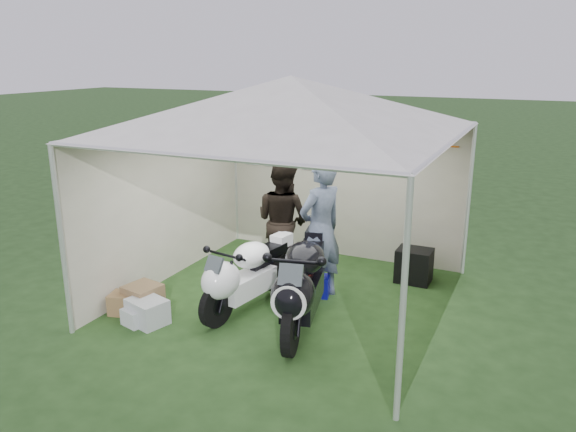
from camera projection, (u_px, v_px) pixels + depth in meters
name	position (u px, v px, depth m)	size (l,w,h in m)	color
ground	(290.00, 299.00, 7.74)	(80.00, 80.00, 0.00)	#1F3B17
canopy_tent	(292.00, 110.00, 7.06)	(5.66, 5.66, 3.00)	silver
motorcycle_white	(245.00, 274.00, 7.27)	(0.61, 1.86, 0.92)	black
motorcycle_black	(302.00, 282.00, 6.76)	(0.81, 2.17, 1.08)	black
paddock_stand	(315.00, 285.00, 7.83)	(0.40, 0.25, 0.30)	#1313D1
person_dark_jacket	(283.00, 220.00, 8.26)	(0.87, 0.68, 1.79)	black
person_blue_jacket	(321.00, 230.00, 7.57)	(0.71, 0.47, 1.95)	slate
equipment_box	(414.00, 265.00, 8.28)	(0.50, 0.40, 0.50)	black
crate_0	(148.00, 311.00, 7.01)	(0.47, 0.37, 0.32)	#B1B6BA
crate_1	(143.00, 299.00, 7.31)	(0.41, 0.41, 0.37)	brown
crate_2	(135.00, 317.00, 6.98)	(0.29, 0.24, 0.21)	silver
crate_3	(126.00, 303.00, 7.28)	(0.41, 0.29, 0.27)	brown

